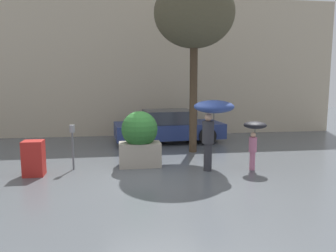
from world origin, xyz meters
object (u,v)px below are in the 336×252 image
(parked_car_near, at_px, (169,127))
(newspaper_box, at_px, (34,158))
(person_adult, at_px, (213,114))
(planter_box, at_px, (140,137))
(street_tree, at_px, (194,15))
(person_child, at_px, (254,132))
(parking_meter, at_px, (72,138))

(parked_car_near, distance_m, newspaper_box, 5.79)
(person_adult, bearing_deg, planter_box, 176.75)
(street_tree, bearing_deg, person_child, -64.85)
(person_adult, distance_m, street_tree, 3.82)
(planter_box, height_order, person_adult, person_adult)
(planter_box, bearing_deg, person_adult, -22.65)
(planter_box, distance_m, person_adult, 2.15)
(street_tree, relative_size, newspaper_box, 6.29)
(newspaper_box, bearing_deg, street_tree, 25.38)
(street_tree, relative_size, parking_meter, 4.62)
(person_adult, relative_size, newspaper_box, 2.10)
(person_adult, xyz_separation_m, person_child, (1.16, -0.02, -0.51))
(person_child, bearing_deg, person_adult, 137.83)
(parking_meter, bearing_deg, parked_car_near, 49.53)
(person_child, bearing_deg, parked_car_near, 69.97)
(newspaper_box, bearing_deg, planter_box, 11.64)
(planter_box, bearing_deg, parking_meter, -176.24)
(parked_car_near, bearing_deg, parking_meter, 134.82)
(person_child, distance_m, street_tree, 4.40)
(person_adult, bearing_deg, parking_meter, -170.80)
(person_adult, distance_m, parked_car_near, 4.49)
(person_adult, relative_size, street_tree, 0.33)
(person_adult, relative_size, parking_meter, 1.55)
(parking_meter, bearing_deg, street_tree, 25.25)
(planter_box, xyz_separation_m, person_adult, (1.87, -0.78, 0.71))
(planter_box, xyz_separation_m, parked_car_near, (1.34, 3.57, -0.23))
(parked_car_near, bearing_deg, planter_box, 154.72)
(parking_meter, xyz_separation_m, newspaper_box, (-0.91, -0.44, -0.43))
(person_adult, distance_m, newspaper_box, 4.72)
(person_child, bearing_deg, planter_box, 124.03)
(parked_car_near, height_order, street_tree, street_tree)
(planter_box, height_order, person_child, planter_box)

